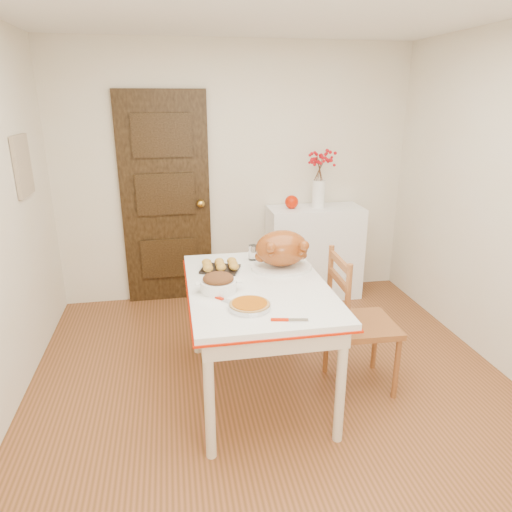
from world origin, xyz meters
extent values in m
cube|color=brown|center=(0.00, 0.00, 0.00)|extent=(3.50, 4.00, 0.00)
cube|color=silver|center=(0.00, 2.00, 1.25)|extent=(3.50, 0.00, 2.50)
cube|color=black|center=(-0.70, 1.97, 1.03)|extent=(0.85, 0.06, 2.06)
cube|color=tan|center=(-1.73, 1.20, 1.50)|extent=(0.03, 0.35, 0.45)
cube|color=white|center=(0.77, 1.78, 0.47)|extent=(0.94, 0.42, 0.94)
sphere|color=#C21800|center=(0.51, 1.78, 1.01)|extent=(0.13, 0.13, 0.13)
cylinder|color=#A04803|center=(-0.23, -0.14, 0.84)|extent=(0.30, 0.30, 0.05)
cylinder|color=white|center=(-0.06, 0.71, 0.87)|extent=(0.07, 0.07, 0.11)
camera|label=1|loc=(-0.65, -2.57, 1.99)|focal=32.59mm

